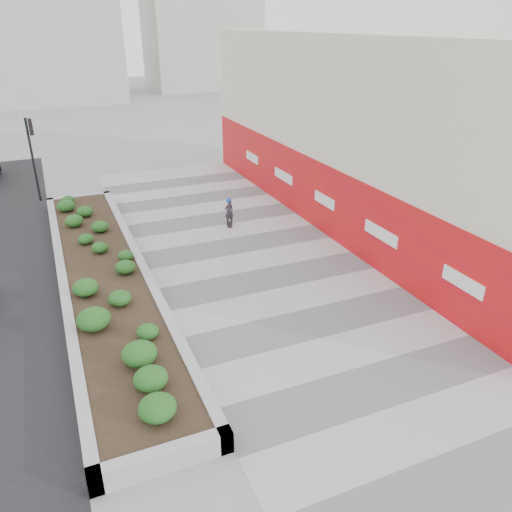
# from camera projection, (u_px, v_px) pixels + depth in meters

# --- Properties ---
(ground) EXTENTS (160.00, 160.00, 0.00)m
(ground) POSITION_uv_depth(u_px,v_px,m) (343.00, 356.00, 13.82)
(ground) COLOR gray
(ground) RESTS_ON ground
(walkway) EXTENTS (8.00, 36.00, 0.01)m
(walkway) POSITION_uv_depth(u_px,v_px,m) (294.00, 305.00, 16.31)
(walkway) COLOR #A8A8AD
(walkway) RESTS_ON ground
(building) EXTENTS (6.04, 24.08, 8.00)m
(building) POSITION_uv_depth(u_px,v_px,m) (376.00, 132.00, 22.06)
(building) COLOR beige
(building) RESTS_ON ground
(planter) EXTENTS (3.00, 18.00, 0.90)m
(planter) POSITION_uv_depth(u_px,v_px,m) (103.00, 272.00, 17.51)
(planter) COLOR #9E9EA0
(planter) RESTS_ON ground
(traffic_signal_near) EXTENTS (0.33, 0.28, 4.20)m
(traffic_signal_near) POSITION_uv_depth(u_px,v_px,m) (32.00, 147.00, 24.64)
(traffic_signal_near) COLOR black
(traffic_signal_near) RESTS_ON ground
(distant_bldg_north_l) EXTENTS (16.00, 12.00, 20.00)m
(distant_bldg_north_l) POSITION_uv_depth(u_px,v_px,m) (35.00, 5.00, 53.54)
(distant_bldg_north_l) COLOR #ADAAA3
(distant_bldg_north_l) RESTS_ON ground
(manhole_cover) EXTENTS (0.44, 0.44, 0.01)m
(manhole_cover) POSITION_uv_depth(u_px,v_px,m) (308.00, 302.00, 16.49)
(manhole_cover) COLOR #595654
(manhole_cover) RESTS_ON ground
(skateboarder) EXTENTS (0.44, 0.75, 1.30)m
(skateboarder) POSITION_uv_depth(u_px,v_px,m) (229.00, 212.00, 22.35)
(skateboarder) COLOR beige
(skateboarder) RESTS_ON ground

